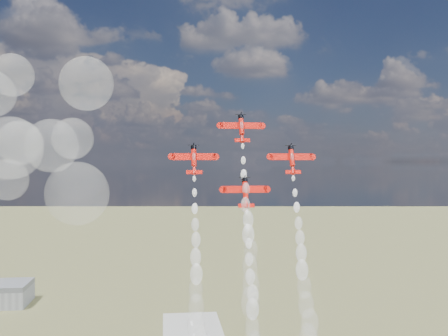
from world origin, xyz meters
TOP-DOWN VIEW (x-y plane):
  - plane_lead at (9.85, 18.54)m, footprint 13.48×6.22m
  - plane_left at (-5.39, 14.51)m, footprint 13.48×6.22m
  - plane_right at (25.10, 14.51)m, footprint 13.48×6.22m
  - plane_slot at (9.85, 10.47)m, footprint 13.48×6.22m
  - smoke_trail_lead at (9.74, 1.93)m, footprint 5.60×21.64m
  - smoke_trail_left at (-5.53, -1.96)m, footprint 5.93×20.38m
  - smoke_trail_right at (25.15, -1.90)m, footprint 5.75×20.47m
  - drifted_smoke_cloud at (-62.43, 28.59)m, footprint 67.17×34.39m

SIDE VIEW (x-z plane):
  - smoke_trail_right at x=25.15m, z-range 22.20..69.30m
  - smoke_trail_left at x=-5.53m, z-range 22.33..69.24m
  - smoke_trail_lead at x=9.74m, z-range 32.28..79.18m
  - plane_slot at x=9.85m, z-range 71.76..80.92m
  - plane_left at x=-5.39m, z-range 81.64..90.80m
  - plane_right at x=25.10m, z-range 81.64..90.80m
  - drifted_smoke_cloud at x=-62.43m, z-range 63.33..119.36m
  - plane_lead at x=9.85m, z-range 91.52..100.68m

